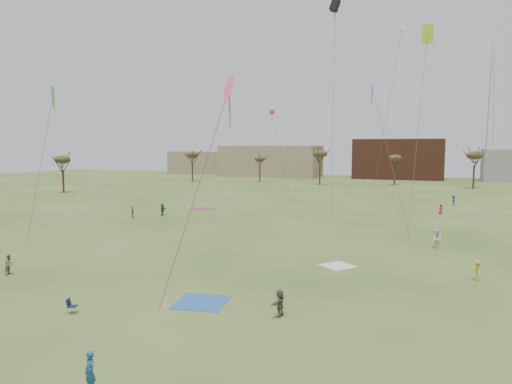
% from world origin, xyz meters
% --- Properties ---
extents(ground, '(260.00, 260.00, 0.00)m').
position_xyz_m(ground, '(0.00, 0.00, 0.00)').
color(ground, '#35541A').
rests_on(ground, ground).
extents(flyer_near_right, '(0.73, 0.63, 1.70)m').
position_xyz_m(flyer_near_right, '(3.28, -14.67, 0.85)').
color(flyer_near_right, '#1B517F').
rests_on(flyer_near_right, ground).
extents(spectator_fore_b, '(0.77, 0.89, 1.59)m').
position_xyz_m(spectator_fore_b, '(-14.45, -3.11, 0.79)').
color(spectator_fore_b, '#8C7659').
rests_on(spectator_fore_b, ground).
extents(spectator_fore_c, '(0.63, 1.50, 1.57)m').
position_xyz_m(spectator_fore_c, '(7.68, -3.95, 0.79)').
color(spectator_fore_c, brown).
rests_on(spectator_fore_c, ground).
extents(flyer_mid_b, '(0.76, 1.08, 1.51)m').
position_xyz_m(flyer_mid_b, '(18.89, 8.23, 0.76)').
color(flyer_mid_b, gold).
rests_on(flyer_mid_b, ground).
extents(spectator_mid_d, '(0.72, 0.97, 1.53)m').
position_xyz_m(spectator_mid_d, '(-23.11, 24.29, 0.77)').
color(spectator_mid_d, '#AF489E').
rests_on(spectator_mid_d, ground).
extents(spectator_mid_e, '(1.12, 1.04, 1.84)m').
position_xyz_m(spectator_mid_e, '(16.18, 18.68, 0.92)').
color(spectator_mid_e, white).
rests_on(spectator_mid_e, ground).
extents(flyer_far_a, '(0.73, 1.65, 1.72)m').
position_xyz_m(flyer_far_a, '(-20.34, 27.51, 0.86)').
color(flyer_far_a, '#276822').
rests_on(flyer_far_a, ground).
extents(flyer_far_b, '(0.83, 0.71, 1.45)m').
position_xyz_m(flyer_far_b, '(16.67, 43.27, 0.72)').
color(flyer_far_b, '#C22152').
rests_on(flyer_far_b, ground).
extents(flyer_far_c, '(0.83, 1.23, 1.76)m').
position_xyz_m(flyer_far_c, '(18.65, 53.98, 0.88)').
color(flyer_far_c, navy).
rests_on(flyer_far_c, ground).
extents(blanket_blue, '(3.65, 3.65, 0.03)m').
position_xyz_m(blanket_blue, '(2.31, -3.51, 0.00)').
color(blanket_blue, blue).
rests_on(blanket_blue, ground).
extents(blanket_cream, '(3.37, 3.37, 0.03)m').
position_xyz_m(blanket_cream, '(8.56, 8.55, 0.00)').
color(blanket_cream, white).
rests_on(blanket_cream, ground).
extents(blanket_plum, '(4.88, 4.88, 0.03)m').
position_xyz_m(blanket_plum, '(-18.25, 35.65, 0.00)').
color(blanket_plum, '#A4325C').
rests_on(blanket_plum, ground).
extents(camp_chair_center, '(0.68, 0.65, 0.87)m').
position_xyz_m(camp_chair_center, '(-3.87, -7.94, 0.26)').
color(camp_chair_center, '#131D36').
rests_on(camp_chair_center, ground).
extents(kites_aloft, '(61.85, 63.95, 27.67)m').
position_xyz_m(kites_aloft, '(5.68, 30.84, 23.58)').
color(kites_aloft, orange).
rests_on(kites_aloft, ground).
extents(tree_line, '(117.44, 49.32, 8.91)m').
position_xyz_m(tree_line, '(-2.85, 79.12, 7.09)').
color(tree_line, '#3A2B1E').
rests_on(tree_line, ground).
extents(building_tan, '(32.00, 14.00, 10.00)m').
position_xyz_m(building_tan, '(-35.00, 115.00, 5.00)').
color(building_tan, '#937F60').
rests_on(building_tan, ground).
extents(building_brick, '(26.00, 16.00, 12.00)m').
position_xyz_m(building_brick, '(5.00, 120.00, 6.00)').
color(building_brick, brown).
rests_on(building_brick, ground).
extents(building_tan_west, '(20.00, 12.00, 8.00)m').
position_xyz_m(building_tan_west, '(-65.00, 122.00, 4.00)').
color(building_tan_west, '#937F60').
rests_on(building_tan_west, ground).
extents(radio_tower, '(1.51, 1.72, 41.00)m').
position_xyz_m(radio_tower, '(30.00, 125.00, 19.21)').
color(radio_tower, '#9EA3A8').
rests_on(radio_tower, ground).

